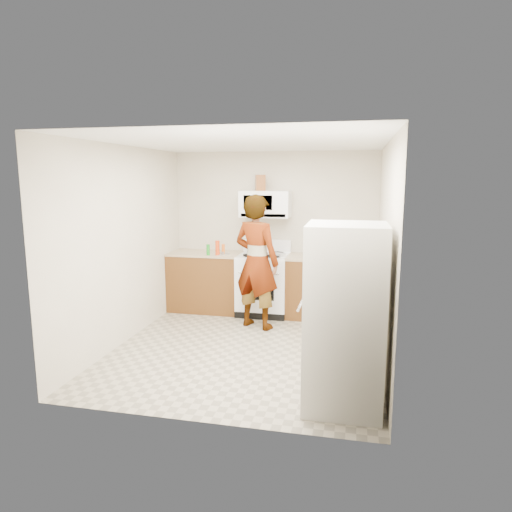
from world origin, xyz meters
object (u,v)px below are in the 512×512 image
(person, at_px, (257,262))
(kettle, at_px, (311,249))
(fridge, at_px, (344,317))
(gas_range, at_px, (264,283))
(microwave, at_px, (265,204))
(saucepan, at_px, (256,247))

(person, relative_size, kettle, 10.64)
(person, relative_size, fridge, 1.10)
(person, bearing_deg, kettle, -106.97)
(gas_range, xyz_separation_m, person, (0.03, -0.66, 0.45))
(microwave, distance_m, saucepan, 0.70)
(gas_range, distance_m, saucepan, 0.58)
(person, distance_m, saucepan, 0.86)
(microwave, bearing_deg, gas_range, -90.00)
(microwave, xyz_separation_m, fridge, (1.30, -2.83, -0.85))
(fridge, height_order, saucepan, fridge)
(kettle, bearing_deg, saucepan, -158.40)
(person, bearing_deg, saucepan, -55.56)
(fridge, xyz_separation_m, kettle, (-0.59, 2.89, 0.17))
(person, xyz_separation_m, saucepan, (-0.19, 0.83, 0.08))
(fridge, bearing_deg, saucepan, 116.25)
(saucepan, bearing_deg, person, -77.05)
(gas_range, relative_size, saucepan, 4.80)
(microwave, xyz_separation_m, saucepan, (-0.16, 0.05, -0.68))
(fridge, distance_m, saucepan, 3.23)
(gas_range, xyz_separation_m, saucepan, (-0.16, 0.17, 0.53))
(gas_range, height_order, saucepan, gas_range)
(gas_range, distance_m, person, 0.80)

